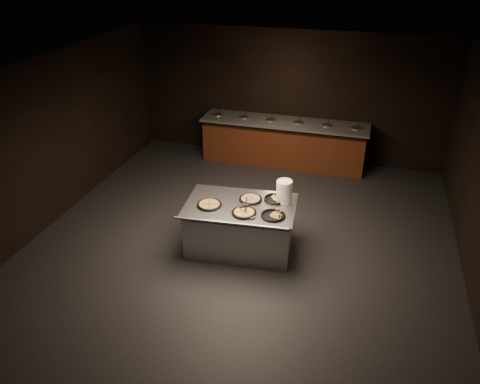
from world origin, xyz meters
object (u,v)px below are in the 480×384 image
(serving_counter, at_px, (240,228))
(plate_stack, at_px, (284,191))
(pan_veggie_whole, at_px, (209,204))
(pan_cheese_whole, at_px, (251,199))

(serving_counter, relative_size, plate_stack, 5.03)
(plate_stack, bearing_deg, pan_veggie_whole, -157.51)
(plate_stack, height_order, pan_cheese_whole, plate_stack)
(serving_counter, xyz_separation_m, pan_cheese_whole, (0.12, 0.19, 0.45))
(serving_counter, height_order, plate_stack, plate_stack)
(plate_stack, xyz_separation_m, pan_cheese_whole, (-0.52, -0.10, -0.16))
(plate_stack, distance_m, pan_cheese_whole, 0.56)
(serving_counter, bearing_deg, plate_stack, 19.33)
(serving_counter, height_order, pan_veggie_whole, pan_veggie_whole)
(plate_stack, bearing_deg, serving_counter, -155.45)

